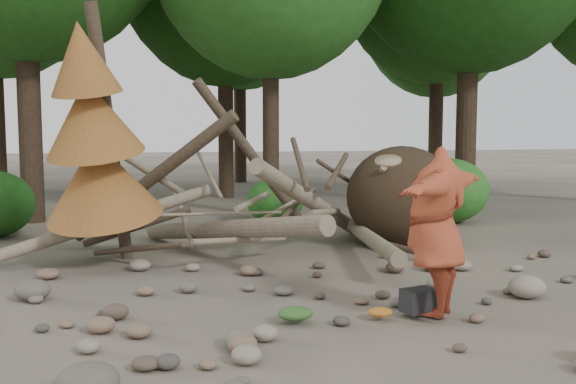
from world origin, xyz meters
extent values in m
plane|color=#514C44|center=(0.00, 0.00, 0.00)|extent=(120.00, 120.00, 0.00)
ellipsoid|color=#332619|center=(2.60, 4.30, 0.99)|extent=(2.20, 1.87, 1.98)
cylinder|color=gray|center=(-1.00, 3.70, 0.55)|extent=(2.61, 5.11, 1.08)
cylinder|color=gray|center=(0.80, 4.20, 0.90)|extent=(3.18, 3.71, 1.90)
cylinder|color=brown|center=(-2.20, 4.60, 1.40)|extent=(3.08, 1.91, 2.49)
cylinder|color=gray|center=(1.60, 3.50, 0.35)|extent=(1.13, 4.98, 0.43)
cylinder|color=brown|center=(-0.30, 4.80, 1.80)|extent=(2.39, 1.03, 2.89)
cylinder|color=gray|center=(-3.00, 4.00, 0.70)|extent=(3.71, 0.86, 1.20)
cylinder|color=#4C3F30|center=(-2.50, 3.50, 0.30)|extent=(1.52, 1.70, 0.49)
cylinder|color=gray|center=(0.20, 4.40, 0.80)|extent=(1.57, 0.85, 0.69)
cylinder|color=#4C3F30|center=(1.80, 4.90, 1.20)|extent=(1.92, 1.25, 1.10)
cylinder|color=gray|center=(-1.20, 4.20, 1.50)|extent=(0.37, 1.42, 0.85)
cylinder|color=#4C3F30|center=(2.20, 3.20, 0.15)|extent=(0.79, 2.54, 0.12)
cylinder|color=gray|center=(-0.80, 3.10, 0.45)|extent=(1.78, 1.11, 0.29)
cylinder|color=#4C3F30|center=(-2.90, 3.80, 2.20)|extent=(0.67, 1.13, 4.35)
cone|color=brown|center=(-3.06, 3.49, 1.50)|extent=(2.06, 2.13, 1.86)
cone|color=brown|center=(-3.16, 3.28, 2.50)|extent=(1.71, 1.78, 1.65)
cone|color=brown|center=(-3.26, 3.09, 3.40)|extent=(1.23, 1.30, 1.41)
cylinder|color=#38281C|center=(-5.00, 9.50, 4.48)|extent=(0.56, 0.56, 8.96)
cylinder|color=#38281C|center=(1.00, 9.20, 3.57)|extent=(0.44, 0.44, 7.14)
cylinder|color=#38281C|center=(7.00, 9.80, 4.72)|extent=(0.60, 0.60, 9.45)
cylinder|color=#38281C|center=(0.50, 14.20, 4.27)|extent=(0.52, 0.52, 8.54)
cylinder|color=#38281C|center=(8.00, 13.80, 4.06)|extent=(0.50, 0.50, 8.12)
cylinder|color=#38281C|center=(2.00, 20.50, 4.38)|extent=(0.54, 0.54, 8.75)
cylinder|color=#38281C|center=(11.00, 20.00, 3.92)|extent=(0.46, 0.46, 7.84)
ellipsoid|color=#25631C|center=(11.00, 20.00, 8.06)|extent=(7.17, 7.17, 8.60)
ellipsoid|color=#25631C|center=(0.80, 7.80, 0.56)|extent=(1.40, 1.40, 1.12)
ellipsoid|color=#2F7524|center=(5.00, 7.00, 0.80)|extent=(2.00, 2.00, 1.60)
imported|color=#9F3E24|center=(0.96, -0.51, 1.09)|extent=(2.24, 2.22, 2.02)
cylinder|color=#8C7859|center=(0.12, -1.03, 1.96)|extent=(0.29, 0.30, 0.15)
cube|color=black|center=(0.87, -0.28, 0.14)|extent=(0.48, 0.37, 0.28)
ellipsoid|color=#325A24|center=(-0.69, -0.24, 0.08)|extent=(0.43, 0.36, 0.16)
ellipsoid|color=#B1681E|center=(0.34, -0.33, 0.05)|extent=(0.30, 0.25, 0.11)
ellipsoid|color=#605850|center=(-2.93, -1.90, 0.16)|extent=(0.54, 0.49, 0.32)
ellipsoid|color=gray|center=(2.67, 0.18, 0.15)|extent=(0.51, 0.46, 0.31)
ellipsoid|color=#605851|center=(-3.88, 1.61, 0.14)|extent=(0.48, 0.43, 0.29)
camera|label=1|loc=(-2.49, -7.40, 2.29)|focal=40.00mm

